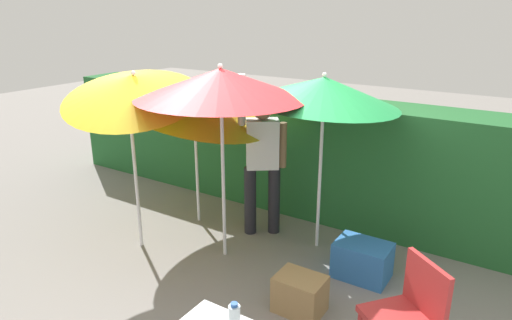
{
  "coord_description": "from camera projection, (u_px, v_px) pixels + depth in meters",
  "views": [
    {
      "loc": [
        2.33,
        -3.34,
        2.55
      ],
      "look_at": [
        0.0,
        0.3,
        1.1
      ],
      "focal_mm": 31.95,
      "sensor_mm": 36.0,
      "label": 1
    }
  ],
  "objects": [
    {
      "name": "ground_plane",
      "position": [
        240.0,
        269.0,
        4.67
      ],
      "size": [
        24.0,
        24.0,
        0.0
      ],
      "primitive_type": "plane",
      "color": "gray"
    },
    {
      "name": "hedge_row",
      "position": [
        316.0,
        156.0,
        5.81
      ],
      "size": [
        8.0,
        0.7,
        1.49
      ],
      "primitive_type": "cube",
      "color": "#23602D",
      "rests_on": "ground_plane"
    },
    {
      "name": "umbrella_rainbow",
      "position": [
        324.0,
        91.0,
        4.59
      ],
      "size": [
        1.58,
        1.57,
        1.96
      ],
      "color": "silver",
      "rests_on": "ground_plane"
    },
    {
      "name": "umbrella_orange",
      "position": [
        195.0,
        97.0,
        5.3
      ],
      "size": [
        1.98,
        1.94,
        2.03
      ],
      "color": "silver",
      "rests_on": "ground_plane"
    },
    {
      "name": "umbrella_yellow",
      "position": [
        221.0,
        84.0,
        4.37
      ],
      "size": [
        1.68,
        1.68,
        2.05
      ],
      "color": "silver",
      "rests_on": "ground_plane"
    },
    {
      "name": "umbrella_navy",
      "position": [
        131.0,
        87.0,
        4.58
      ],
      "size": [
        1.5,
        1.45,
        2.19
      ],
      "color": "silver",
      "rests_on": "ground_plane"
    },
    {
      "name": "person_vendor",
      "position": [
        262.0,
        158.0,
        5.16
      ],
      "size": [
        0.5,
        0.4,
        1.88
      ],
      "color": "black",
      "rests_on": "ground_plane"
    },
    {
      "name": "chair_plastic",
      "position": [
        409.0,
        312.0,
        3.21
      ],
      "size": [
        0.62,
        0.62,
        0.89
      ],
      "color": "#B72D2D",
      "rests_on": "ground_plane"
    },
    {
      "name": "cooler_box",
      "position": [
        362.0,
        260.0,
        4.49
      ],
      "size": [
        0.53,
        0.37,
        0.37
      ],
      "primitive_type": "cube",
      "color": "#2D6BB7",
      "rests_on": "ground_plane"
    },
    {
      "name": "crate_cardboard",
      "position": [
        300.0,
        294.0,
        3.98
      ],
      "size": [
        0.42,
        0.32,
        0.34
      ],
      "primitive_type": "cube",
      "color": "#9E7A4C",
      "rests_on": "ground_plane"
    }
  ]
}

